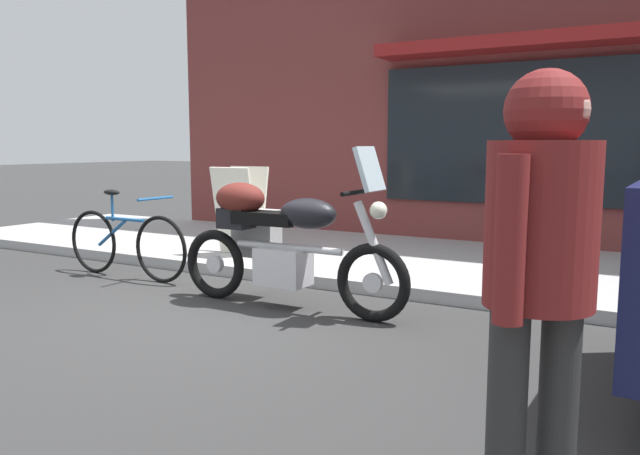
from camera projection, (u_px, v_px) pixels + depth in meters
The scene contains 5 objects.
ground_plane at pixel (217, 314), 5.24m from camera, with size 80.00×80.00×0.00m, color #303030.
touring_motorcycle at pixel (278, 238), 5.42m from camera, with size 2.24×0.67×1.40m.
parked_bicycle at pixel (125, 242), 6.65m from camera, with size 1.71×0.48×0.94m.
pedestrian_walking at pixel (540, 250), 2.16m from camera, with size 0.46×0.55×1.66m.
sandwich_board_sign at pixel (240, 210), 7.41m from camera, with size 0.55×0.43×1.03m.
Camera 1 is at (3.27, -4.01, 1.40)m, focal length 35.14 mm.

